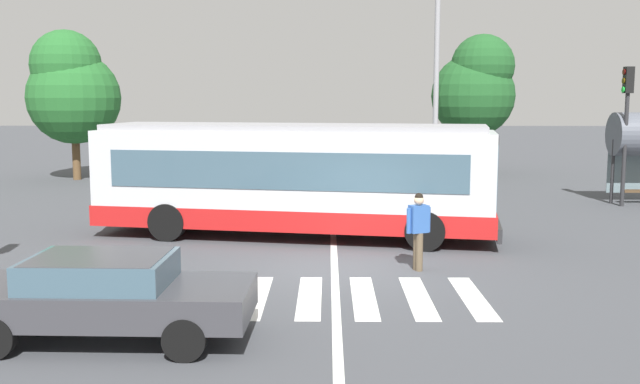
# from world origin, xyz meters

# --- Properties ---
(ground_plane) EXTENTS (160.00, 160.00, 0.00)m
(ground_plane) POSITION_xyz_m (0.00, 0.00, 0.00)
(ground_plane) COLOR #424449
(city_transit_bus) EXTENTS (11.07, 4.41, 3.06)m
(city_transit_bus) POSITION_xyz_m (-1.18, 3.79, 1.59)
(city_transit_bus) COLOR black
(city_transit_bus) RESTS_ON ground_plane
(pedestrian_crossing_street) EXTENTS (0.54, 0.39, 1.72)m
(pedestrian_crossing_street) POSITION_xyz_m (1.71, -0.03, 0.97)
(pedestrian_crossing_street) COLOR brown
(pedestrian_crossing_street) RESTS_ON ground_plane
(foreground_sedan) EXTENTS (4.54, 1.95, 1.35)m
(foreground_sedan) POSITION_xyz_m (-3.74, -4.69, 0.77)
(foreground_sedan) COLOR black
(foreground_sedan) RESTS_ON ground_plane
(parked_car_blue) EXTENTS (2.03, 4.58, 1.35)m
(parked_car_blue) POSITION_xyz_m (-4.43, 14.34, 0.77)
(parked_car_blue) COLOR black
(parked_car_blue) RESTS_ON ground_plane
(parked_car_champagne) EXTENTS (1.92, 4.52, 1.35)m
(parked_car_champagne) POSITION_xyz_m (-1.81, 14.80, 0.77)
(parked_car_champagne) COLOR black
(parked_car_champagne) RESTS_ON ground_plane
(parked_car_teal) EXTENTS (1.98, 4.56, 1.35)m
(parked_car_teal) POSITION_xyz_m (1.11, 14.06, 0.77)
(parked_car_teal) COLOR black
(parked_car_teal) RESTS_ON ground_plane
(parked_car_white) EXTENTS (2.02, 4.57, 1.35)m
(parked_car_white) POSITION_xyz_m (3.53, 14.32, 0.77)
(parked_car_white) COLOR black
(parked_car_white) RESTS_ON ground_plane
(traffic_light_far_corner) EXTENTS (0.33, 0.32, 4.82)m
(traffic_light_far_corner) POSITION_xyz_m (10.01, 9.47, 3.23)
(traffic_light_far_corner) COLOR #28282B
(traffic_light_far_corner) RESTS_ON ground_plane
(twin_arm_street_lamp) EXTENTS (3.88, 0.32, 8.36)m
(twin_arm_street_lamp) POSITION_xyz_m (3.78, 11.76, 5.15)
(twin_arm_street_lamp) COLOR #939399
(twin_arm_street_lamp) RESTS_ON ground_plane
(background_tree_left) EXTENTS (4.20, 4.20, 6.79)m
(background_tree_left) POSITION_xyz_m (-11.92, 17.31, 4.18)
(background_tree_left) COLOR brown
(background_tree_left) RESTS_ON ground_plane
(background_tree_right) EXTENTS (4.08, 4.08, 6.81)m
(background_tree_right) POSITION_xyz_m (6.96, 20.10, 4.27)
(background_tree_right) COLOR brown
(background_tree_right) RESTS_ON ground_plane
(crosswalk_painted_stripes) EXTENTS (6.65, 3.01, 0.01)m
(crosswalk_painted_stripes) POSITION_xyz_m (-0.62, -2.19, 0.00)
(crosswalk_painted_stripes) COLOR silver
(crosswalk_painted_stripes) RESTS_ON ground_plane
(lane_center_line) EXTENTS (0.16, 24.00, 0.01)m
(lane_center_line) POSITION_xyz_m (-0.12, 2.00, 0.00)
(lane_center_line) COLOR silver
(lane_center_line) RESTS_ON ground_plane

